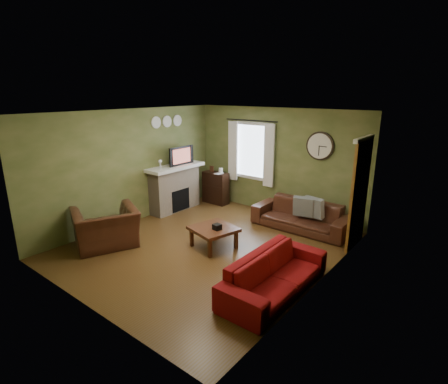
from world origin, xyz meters
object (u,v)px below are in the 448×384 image
Objects in this scene: armchair at (106,228)px; bookshelf at (216,188)px; sofa_brown at (301,216)px; coffee_table at (214,237)px; sofa_red at (275,274)px.

bookshelf is at bearing -154.97° from armchair.
sofa_brown reaches higher than coffee_table.
bookshelf is 0.42× the size of sofa_red.
coffee_table is at bearing 150.60° from armchair.
armchair reaches higher than sofa_red.
bookshelf is at bearing 174.44° from sofa_brown.
sofa_red is (3.53, -2.83, -0.13)m from bookshelf.
sofa_brown is 1.05× the size of sofa_red.
sofa_red is at bearing -71.90° from sofa_brown.
bookshelf is at bearing 128.92° from coffee_table.
sofa_brown is 2.70m from sofa_red.
bookshelf is 2.71m from sofa_brown.
sofa_red is 1.86m from coffee_table.
bookshelf reaches higher than coffee_table.
armchair is (-3.45, -0.64, 0.08)m from sofa_red.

